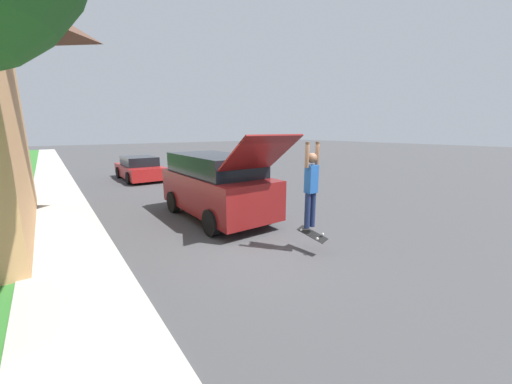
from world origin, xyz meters
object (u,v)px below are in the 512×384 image
car_down_street (140,169)px  skateboarder (311,184)px  suv_parked (216,185)px  skateboard (312,234)px

car_down_street → skateboarder: bearing=-88.0°
car_down_street → skateboarder: 12.91m
suv_parked → skateboard: 3.83m
suv_parked → skateboarder: 3.76m
car_down_street → skateboarder: size_ratio=2.21×
suv_parked → skateboarder: size_ratio=2.70×
skateboarder → skateboard: (0.05, -0.05, -1.17)m
suv_parked → car_down_street: size_ratio=1.22×
suv_parked → skateboard: (0.47, -3.74, -0.64)m
car_down_street → skateboarder: skateboarder is taller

